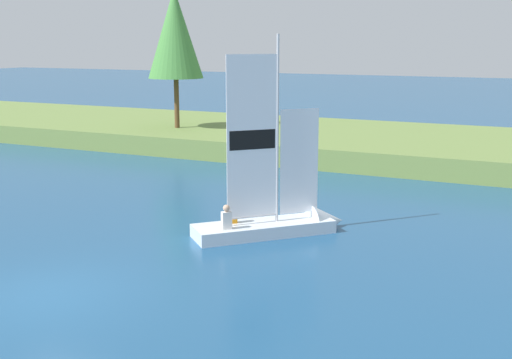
% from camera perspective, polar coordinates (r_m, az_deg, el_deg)
% --- Properties ---
extents(ground_plane, '(200.00, 200.00, 0.00)m').
position_cam_1_polar(ground_plane, '(16.01, -17.62, -9.53)').
color(ground_plane, navy).
extents(shore_bank, '(80.00, 11.69, 1.00)m').
position_cam_1_polar(shore_bank, '(35.06, 7.98, 3.26)').
color(shore_bank, olive).
rests_on(shore_bank, ground).
extents(shoreline_tree_left, '(2.99, 2.99, 7.50)m').
position_cam_1_polar(shoreline_tree_left, '(36.51, -7.04, 12.43)').
color(shoreline_tree_left, brown).
rests_on(shoreline_tree_left, shore_bank).
extents(sailboat, '(4.15, 4.28, 6.29)m').
position_cam_1_polar(sailboat, '(19.97, 2.65, -3.30)').
color(sailboat, silver).
rests_on(sailboat, ground).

